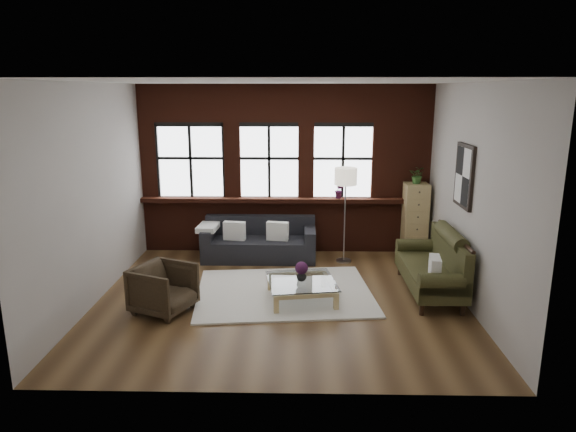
{
  "coord_description": "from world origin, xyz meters",
  "views": [
    {
      "loc": [
        0.28,
        -7.27,
        3.09
      ],
      "look_at": [
        0.1,
        0.6,
        1.15
      ],
      "focal_mm": 32.0,
      "sensor_mm": 36.0,
      "label": 1
    }
  ],
  "objects_px": {
    "coffee_table": "(301,291)",
    "dark_sofa": "(259,239)",
    "drawer_chest": "(415,220)",
    "armchair": "(163,289)",
    "floor_lamp": "(345,212)",
    "vase": "(302,276)",
    "vintage_settee": "(430,262)"
  },
  "relations": [
    {
      "from": "armchair",
      "to": "floor_lamp",
      "type": "bearing_deg",
      "value": -27.15
    },
    {
      "from": "floor_lamp",
      "to": "armchair",
      "type": "bearing_deg",
      "value": -140.41
    },
    {
      "from": "floor_lamp",
      "to": "coffee_table",
      "type": "bearing_deg",
      "value": -113.16
    },
    {
      "from": "coffee_table",
      "to": "vase",
      "type": "bearing_deg",
      "value": 0.0
    },
    {
      "from": "armchair",
      "to": "vintage_settee",
      "type": "bearing_deg",
      "value": -55.54
    },
    {
      "from": "armchair",
      "to": "floor_lamp",
      "type": "relative_size",
      "value": 0.4
    },
    {
      "from": "vintage_settee",
      "to": "drawer_chest",
      "type": "distance_m",
      "value": 1.88
    },
    {
      "from": "dark_sofa",
      "to": "armchair",
      "type": "bearing_deg",
      "value": -116.16
    },
    {
      "from": "armchair",
      "to": "floor_lamp",
      "type": "xyz_separation_m",
      "value": [
        2.75,
        2.27,
        0.6
      ]
    },
    {
      "from": "armchair",
      "to": "vase",
      "type": "xyz_separation_m",
      "value": [
        1.96,
        0.43,
        0.05
      ]
    },
    {
      "from": "vintage_settee",
      "to": "vase",
      "type": "distance_m",
      "value": 2.02
    },
    {
      "from": "dark_sofa",
      "to": "vintage_settee",
      "type": "distance_m",
      "value": 3.21
    },
    {
      "from": "dark_sofa",
      "to": "coffee_table",
      "type": "distance_m",
      "value": 2.13
    },
    {
      "from": "floor_lamp",
      "to": "drawer_chest",
      "type": "bearing_deg",
      "value": 15.22
    },
    {
      "from": "armchair",
      "to": "vase",
      "type": "distance_m",
      "value": 2.01
    },
    {
      "from": "coffee_table",
      "to": "vase",
      "type": "height_order",
      "value": "vase"
    },
    {
      "from": "dark_sofa",
      "to": "floor_lamp",
      "type": "distance_m",
      "value": 1.67
    },
    {
      "from": "vase",
      "to": "floor_lamp",
      "type": "bearing_deg",
      "value": 66.84
    },
    {
      "from": "floor_lamp",
      "to": "dark_sofa",
      "type": "bearing_deg",
      "value": 175.44
    },
    {
      "from": "drawer_chest",
      "to": "floor_lamp",
      "type": "relative_size",
      "value": 0.74
    },
    {
      "from": "dark_sofa",
      "to": "drawer_chest",
      "type": "height_order",
      "value": "drawer_chest"
    },
    {
      "from": "vintage_settee",
      "to": "vase",
      "type": "xyz_separation_m",
      "value": [
        -1.98,
        -0.35,
        -0.1
      ]
    },
    {
      "from": "armchair",
      "to": "coffee_table",
      "type": "bearing_deg",
      "value": -54.3
    },
    {
      "from": "coffee_table",
      "to": "dark_sofa",
      "type": "bearing_deg",
      "value": 111.73
    },
    {
      "from": "vintage_settee",
      "to": "floor_lamp",
      "type": "relative_size",
      "value": 0.99
    },
    {
      "from": "vintage_settee",
      "to": "coffee_table",
      "type": "distance_m",
      "value": 2.04
    },
    {
      "from": "vintage_settee",
      "to": "vase",
      "type": "bearing_deg",
      "value": -170.03
    },
    {
      "from": "drawer_chest",
      "to": "floor_lamp",
      "type": "height_order",
      "value": "floor_lamp"
    },
    {
      "from": "coffee_table",
      "to": "vase",
      "type": "relative_size",
      "value": 6.18
    },
    {
      "from": "coffee_table",
      "to": "drawer_chest",
      "type": "height_order",
      "value": "drawer_chest"
    },
    {
      "from": "dark_sofa",
      "to": "vase",
      "type": "distance_m",
      "value": 2.12
    },
    {
      "from": "vintage_settee",
      "to": "floor_lamp",
      "type": "height_order",
      "value": "floor_lamp"
    }
  ]
}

